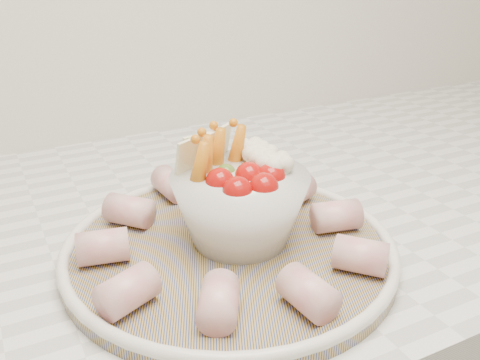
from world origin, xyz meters
name	(u,v)px	position (x,y,z in m)	size (l,w,h in m)	color
serving_platter	(229,248)	(-0.01, 1.34, 0.93)	(0.45, 0.45, 0.02)	navy
veggie_bowl	(240,201)	(0.01, 1.35, 0.98)	(0.14, 0.14, 0.11)	white
cured_meat_rolls	(229,230)	(-0.01, 1.34, 0.95)	(0.29, 0.31, 0.03)	#C35963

